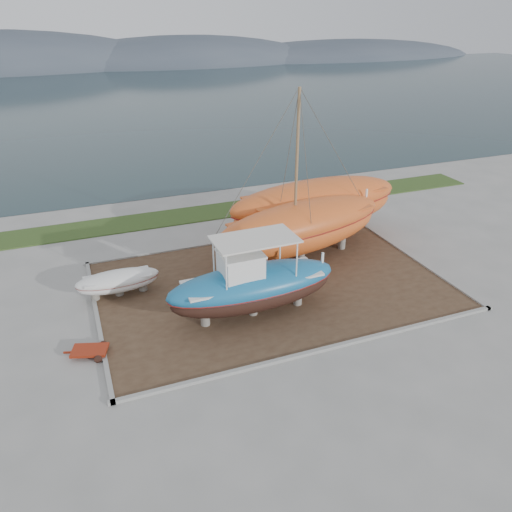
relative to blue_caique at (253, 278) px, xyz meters
name	(u,v)px	position (x,y,z in m)	size (l,w,h in m)	color
ground	(304,325)	(1.96, -1.69, -2.08)	(140.00, 140.00, 0.00)	gray
dirt_patch	(272,285)	(1.96, 2.31, -2.05)	(18.00, 12.00, 0.06)	#422D1E
curb_frame	(272,284)	(1.96, 2.31, -2.00)	(18.60, 12.60, 0.15)	gray
grass_strip	(211,212)	(1.96, 13.81, -2.04)	(44.00, 3.00, 0.08)	#284219
sea	(116,99)	(1.96, 68.31, -2.08)	(260.00, 100.00, 0.04)	#182C31
mountain_ridge	(89,66)	(1.96, 123.31, -2.08)	(200.00, 36.00, 20.00)	#333D49
blue_caique	(253,278)	(0.00, 0.00, 0.00)	(8.38, 2.62, 4.04)	#19669B
white_dinghy	(118,284)	(-5.82, 4.24, -1.38)	(4.24, 1.59, 1.27)	white
orange_sailboat	(304,180)	(4.66, 4.30, 2.92)	(11.05, 3.26, 9.88)	#CF561F
orange_bare_hull	(315,211)	(6.81, 6.84, -0.11)	(11.62, 3.49, 3.81)	#CF561F
red_trailer	(90,352)	(-7.68, -0.41, -1.92)	(2.24, 1.12, 0.32)	maroon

